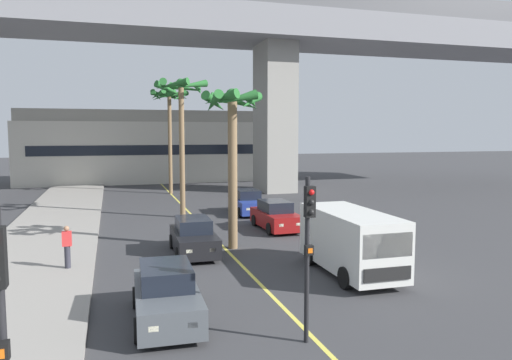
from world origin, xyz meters
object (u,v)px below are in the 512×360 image
object	(u,v)px
car_queue_fourth	(248,203)
traffic_light_left_sidewalk_corner	(0,326)
palm_tree_far_median	(232,122)
pedestrian_mid_block	(67,246)
palm_tree_mid_median	(181,103)
car_queue_second	(276,216)
delivery_van	(351,240)
palm_tree_near_median	(170,104)
car_queue_third	(166,295)
car_queue_front	(194,237)
traffic_light_median_near	(308,237)

from	to	relation	value
car_queue_fourth	traffic_light_left_sidewalk_corner	size ratio (longest dim) A/B	0.99
palm_tree_far_median	pedestrian_mid_block	world-z (taller)	palm_tree_far_median
traffic_light_left_sidewalk_corner	palm_tree_mid_median	xyz separation A→B (m)	(5.57, 23.49, 4.20)
car_queue_second	delivery_van	xyz separation A→B (m)	(-0.07, -8.76, 0.57)
palm_tree_near_median	car_queue_second	bearing A→B (deg)	-78.27
car_queue_third	palm_tree_mid_median	distance (m)	18.02
car_queue_front	traffic_light_median_near	size ratio (longest dim) A/B	0.99
car_queue_front	delivery_van	bearing A→B (deg)	-42.67
delivery_van	pedestrian_mid_block	size ratio (longest dim) A/B	3.25
car_queue_third	traffic_light_median_near	bearing A→B (deg)	-38.16
car_queue_fourth	pedestrian_mid_block	distance (m)	14.86
palm_tree_near_median	palm_tree_mid_median	size ratio (longest dim) A/B	1.05
car_queue_front	car_queue_third	bearing A→B (deg)	-105.12
traffic_light_left_sidewalk_corner	car_queue_fourth	bearing A→B (deg)	67.39
car_queue_second	palm_tree_mid_median	size ratio (longest dim) A/B	0.48
palm_tree_mid_median	delivery_van	bearing A→B (deg)	-73.03
car_queue_third	palm_tree_near_median	size ratio (longest dim) A/B	0.46
palm_tree_near_median	pedestrian_mid_block	distance (m)	24.63
palm_tree_far_median	palm_tree_near_median	bearing A→B (deg)	90.84
traffic_light_left_sidewalk_corner	palm_tree_near_median	xyz separation A→B (m)	(6.32, 35.55, 4.78)
car_queue_second	palm_tree_far_median	bearing A→B (deg)	-132.69
car_queue_third	palm_tree_near_median	world-z (taller)	palm_tree_near_median
car_queue_fourth	palm_tree_far_median	distance (m)	10.78
palm_tree_near_median	palm_tree_far_median	size ratio (longest dim) A/B	1.24
delivery_van	palm_tree_far_median	world-z (taller)	palm_tree_far_median
palm_tree_far_median	traffic_light_median_near	bearing A→B (deg)	-93.56
car_queue_second	traffic_light_left_sidewalk_corner	world-z (taller)	traffic_light_left_sidewalk_corner
car_queue_front	palm_tree_mid_median	distance (m)	11.31
car_queue_third	palm_tree_far_median	distance (m)	10.03
car_queue_second	car_queue_front	bearing A→B (deg)	-141.89
delivery_van	palm_tree_mid_median	world-z (taller)	palm_tree_mid_median
palm_tree_near_median	palm_tree_mid_median	bearing A→B (deg)	-93.58
traffic_light_left_sidewalk_corner	traffic_light_median_near	size ratio (longest dim) A/B	1.00
car_queue_fourth	traffic_light_left_sidewalk_corner	distance (m)	25.70
car_queue_fourth	pedestrian_mid_block	bearing A→B (deg)	-133.01
traffic_light_left_sidewalk_corner	palm_tree_mid_median	size ratio (longest dim) A/B	0.49
car_queue_fourth	pedestrian_mid_block	size ratio (longest dim) A/B	2.56
palm_tree_far_median	pedestrian_mid_block	bearing A→B (deg)	-164.87
car_queue_front	palm_tree_far_median	xyz separation A→B (m)	(1.88, 0.49, 5.00)
delivery_van	traffic_light_left_sidewalk_corner	world-z (taller)	traffic_light_left_sidewalk_corner
delivery_van	pedestrian_mid_block	distance (m)	10.67
car_queue_second	car_queue_third	world-z (taller)	same
car_queue_second	palm_tree_near_median	bearing A→B (deg)	101.73
pedestrian_mid_block	car_queue_front	bearing A→B (deg)	15.34
pedestrian_mid_block	traffic_light_left_sidewalk_corner	bearing A→B (deg)	-88.70
car_queue_fourth	palm_tree_near_median	xyz separation A→B (m)	(-3.52, 11.91, 6.93)
palm_tree_near_median	pedestrian_mid_block	size ratio (longest dim) A/B	5.53
traffic_light_left_sidewalk_corner	palm_tree_mid_median	distance (m)	24.51
car_queue_front	palm_tree_far_median	distance (m)	5.37
car_queue_front	traffic_light_median_near	bearing A→B (deg)	-82.82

